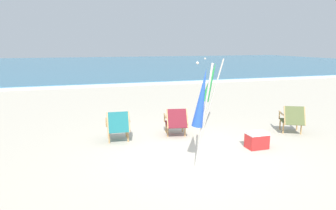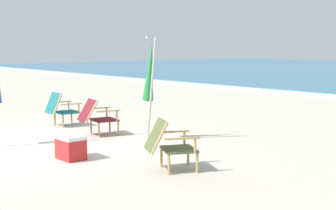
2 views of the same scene
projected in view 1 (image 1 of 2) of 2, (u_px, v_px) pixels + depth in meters
ground_plane at (196, 153)px, 6.79m from camera, size 80.00×80.00×0.00m
sea at (95, 64)px, 37.16m from camera, size 80.00×40.00×0.10m
surf_band at (118, 85)px, 18.19m from camera, size 80.00×1.10×0.06m
beach_chair_front_left at (118, 125)px, 7.51m from camera, size 0.63×0.75×0.80m
beach_chair_back_right at (292, 119)px, 8.23m from camera, size 0.84×0.92×0.79m
beach_chair_back_left at (176, 121)px, 7.98m from camera, size 0.71×0.87×0.77m
umbrella_furled_blue at (202, 99)px, 5.82m from camera, size 0.43×0.33×2.11m
umbrella_furled_green at (211, 83)px, 8.59m from camera, size 0.63×0.38×2.07m
cooler_box at (257, 140)px, 7.10m from camera, size 0.49×0.35×0.40m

